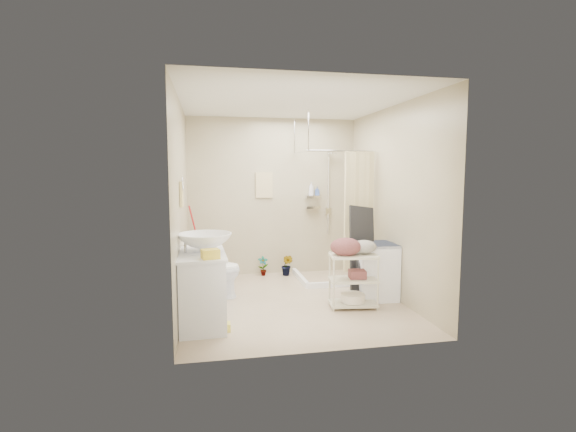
# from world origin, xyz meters

# --- Properties ---
(floor) EXTENTS (3.20, 3.20, 0.00)m
(floor) POSITION_xyz_m (0.00, 0.00, 0.00)
(floor) COLOR beige
(floor) RESTS_ON ground
(ceiling) EXTENTS (2.80, 3.20, 0.04)m
(ceiling) POSITION_xyz_m (0.00, 0.00, 2.60)
(ceiling) COLOR silver
(ceiling) RESTS_ON ground
(wall_back) EXTENTS (2.80, 0.04, 2.60)m
(wall_back) POSITION_xyz_m (0.00, 1.60, 1.30)
(wall_back) COLOR #BAB090
(wall_back) RESTS_ON ground
(wall_front) EXTENTS (2.80, 0.04, 2.60)m
(wall_front) POSITION_xyz_m (0.00, -1.60, 1.30)
(wall_front) COLOR #BAB090
(wall_front) RESTS_ON ground
(wall_left) EXTENTS (0.04, 3.20, 2.60)m
(wall_left) POSITION_xyz_m (-1.40, 0.00, 1.30)
(wall_left) COLOR #BAB090
(wall_left) RESTS_ON ground
(wall_right) EXTENTS (0.04, 3.20, 2.60)m
(wall_right) POSITION_xyz_m (1.40, 0.00, 1.30)
(wall_right) COLOR #BAB090
(wall_right) RESTS_ON ground
(vanity) EXTENTS (0.55, 0.95, 0.82)m
(vanity) POSITION_xyz_m (-1.16, -0.64, 0.41)
(vanity) COLOR silver
(vanity) RESTS_ON ground
(sink) EXTENTS (0.65, 0.65, 0.21)m
(sink) POSITION_xyz_m (-1.12, -0.57, 0.93)
(sink) COLOR silver
(sink) RESTS_ON vanity
(counter_basket) EXTENTS (0.20, 0.17, 0.10)m
(counter_basket) POSITION_xyz_m (-1.06, -0.98, 0.87)
(counter_basket) COLOR yellow
(counter_basket) RESTS_ON vanity
(floor_basket) EXTENTS (0.23, 0.18, 0.12)m
(floor_basket) POSITION_xyz_m (-0.94, -0.89, 0.06)
(floor_basket) COLOR #F3E74B
(floor_basket) RESTS_ON ground
(toilet) EXTENTS (0.77, 0.45, 0.77)m
(toilet) POSITION_xyz_m (-1.04, 0.37, 0.39)
(toilet) COLOR white
(toilet) RESTS_ON ground
(mop) EXTENTS (0.15, 0.15, 1.18)m
(mop) POSITION_xyz_m (-1.27, 1.44, 0.59)
(mop) COLOR red
(mop) RESTS_ON ground
(potted_plant_a) EXTENTS (0.17, 0.12, 0.32)m
(potted_plant_a) POSITION_xyz_m (-0.19, 1.45, 0.16)
(potted_plant_a) COLOR #975136
(potted_plant_a) RESTS_ON ground
(potted_plant_b) EXTENTS (0.25, 0.24, 0.35)m
(potted_plant_b) POSITION_xyz_m (0.20, 1.37, 0.18)
(potted_plant_b) COLOR brown
(potted_plant_b) RESTS_ON ground
(hanging_towel) EXTENTS (0.28, 0.03, 0.42)m
(hanging_towel) POSITION_xyz_m (-0.15, 1.58, 1.50)
(hanging_towel) COLOR beige
(hanging_towel) RESTS_ON wall_back
(towel_ring) EXTENTS (0.04, 0.22, 0.34)m
(towel_ring) POSITION_xyz_m (-1.38, -0.20, 1.47)
(towel_ring) COLOR #E5CF81
(towel_ring) RESTS_ON wall_left
(tp_holder) EXTENTS (0.08, 0.12, 0.14)m
(tp_holder) POSITION_xyz_m (-1.36, 0.05, 0.72)
(tp_holder) COLOR white
(tp_holder) RESTS_ON wall_left
(shower) EXTENTS (1.10, 1.10, 2.10)m
(shower) POSITION_xyz_m (0.85, 1.05, 1.05)
(shower) COLOR white
(shower) RESTS_ON ground
(shampoo_bottle_a) EXTENTS (0.11, 0.11, 0.23)m
(shampoo_bottle_a) POSITION_xyz_m (0.64, 1.53, 1.43)
(shampoo_bottle_a) COLOR silver
(shampoo_bottle_a) RESTS_ON shower
(shampoo_bottle_b) EXTENTS (0.08, 0.08, 0.15)m
(shampoo_bottle_b) POSITION_xyz_m (0.75, 1.53, 1.40)
(shampoo_bottle_b) COLOR #375096
(shampoo_bottle_b) RESTS_ON shower
(washing_machine) EXTENTS (0.54, 0.55, 0.76)m
(washing_machine) POSITION_xyz_m (1.14, -0.06, 0.38)
(washing_machine) COLOR white
(washing_machine) RESTS_ON ground
(laundry_rack) EXTENTS (0.63, 0.42, 0.82)m
(laundry_rack) POSITION_xyz_m (0.71, -0.39, 0.41)
(laundry_rack) COLOR beige
(laundry_rack) RESTS_ON ground
(ironing_board) EXTENTS (0.38, 0.16, 1.29)m
(ironing_board) POSITION_xyz_m (0.98, 0.02, 0.65)
(ironing_board) COLOR black
(ironing_board) RESTS_ON ground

